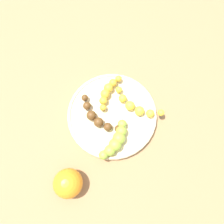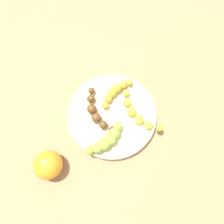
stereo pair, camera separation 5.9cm
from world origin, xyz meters
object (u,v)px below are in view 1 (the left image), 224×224
banana_green (116,141)px  orange_fruit (68,183)px  banana_overripe (97,117)px  banana_yellow (136,106)px  fruit_bowl (112,115)px  banana_spotted (108,91)px

banana_green → orange_fruit: orange_fruit is taller
banana_overripe → banana_yellow: 0.12m
fruit_bowl → orange_fruit: orange_fruit is taller
fruit_bowl → banana_yellow: bearing=-148.5°
banana_spotted → fruit_bowl: bearing=126.3°
banana_spotted → orange_fruit: size_ratio=1.60×
fruit_bowl → banana_green: 0.09m
fruit_bowl → banana_overripe: size_ratio=1.90×
banana_green → orange_fruit: (0.09, 0.14, 0.00)m
banana_overripe → fruit_bowl: bearing=151.2°
banana_overripe → banana_spotted: (-0.01, -0.09, 0.00)m
banana_overripe → orange_fruit: size_ratio=1.82×
banana_yellow → orange_fruit: size_ratio=2.07×
fruit_bowl → banana_spotted: size_ratio=2.16×
banana_overripe → banana_yellow: bearing=150.2°
banana_overripe → orange_fruit: 0.19m
fruit_bowl → orange_fruit: (0.06, 0.22, 0.03)m
banana_green → banana_spotted: bearing=129.6°
banana_green → orange_fruit: 0.16m
banana_yellow → banana_green: bearing=0.7°
banana_yellow → banana_spotted: 0.09m
banana_overripe → banana_spotted: 0.09m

